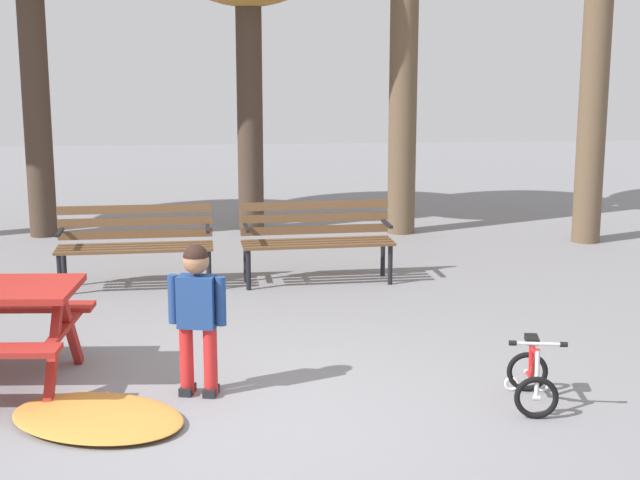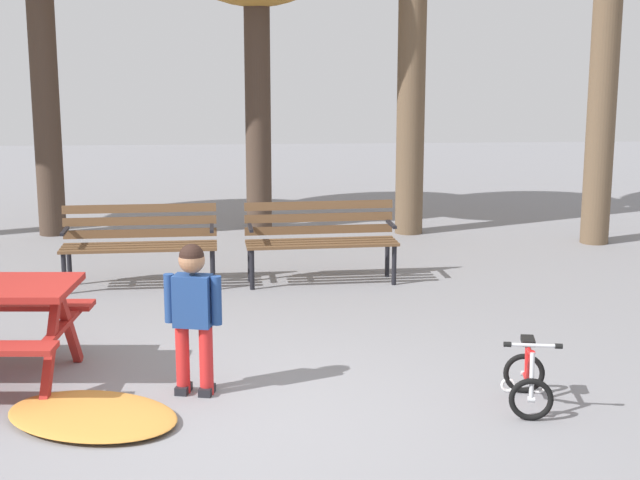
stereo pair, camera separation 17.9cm
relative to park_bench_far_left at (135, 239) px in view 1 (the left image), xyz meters
The scene contains 6 objects.
ground 3.90m from the park_bench_far_left, 73.71° to the right, with size 36.00×36.00×0.00m, color gray.
park_bench_far_left is the anchor object (origin of this frame).
park_bench_left 1.90m from the park_bench_far_left, ahead, with size 1.63×0.56×0.85m.
child_standing 3.29m from the park_bench_far_left, 76.57° to the right, with size 0.42×0.22×1.12m.
kids_bicycle 4.76m from the park_bench_far_left, 49.10° to the right, with size 0.45×0.61×0.54m.
leaf_pile 3.68m from the park_bench_far_left, 88.51° to the right, with size 1.24×0.87×0.07m, color #C68438.
Camera 1 is at (-0.02, -6.07, 2.51)m, focal length 53.28 mm.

